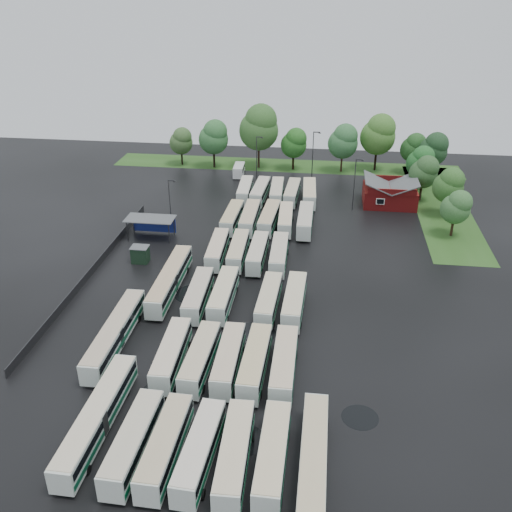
# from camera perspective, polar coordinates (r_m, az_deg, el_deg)

# --- Properties ---
(ground) EXTENTS (160.00, 160.00, 0.00)m
(ground) POSITION_cam_1_polar(r_m,az_deg,el_deg) (76.28, -2.68, -5.59)
(ground) COLOR black
(ground) RESTS_ON ground
(brick_building) EXTENTS (10.07, 8.60, 5.39)m
(brick_building) POSITION_cam_1_polar(r_m,az_deg,el_deg) (113.73, 13.20, 5.95)
(brick_building) COLOR maroon
(brick_building) RESTS_ON ground
(wash_shed) EXTENTS (8.20, 4.20, 3.58)m
(wash_shed) POSITION_cam_1_polar(r_m,az_deg,el_deg) (97.84, -10.46, 3.51)
(wash_shed) COLOR #2D2D30
(wash_shed) RESTS_ON ground
(utility_hut) EXTENTS (2.70, 2.20, 2.62)m
(utility_hut) POSITION_cam_1_polar(r_m,az_deg,el_deg) (90.12, -11.50, 0.17)
(utility_hut) COLOR black
(utility_hut) RESTS_ON ground
(grass_strip_north) EXTENTS (80.00, 10.00, 0.01)m
(grass_strip_north) POSITION_cam_1_polar(r_m,az_deg,el_deg) (134.92, 2.96, 9.02)
(grass_strip_north) COLOR #29521A
(grass_strip_north) RESTS_ON ground
(grass_strip_east) EXTENTS (10.00, 50.00, 0.01)m
(grass_strip_east) POSITION_cam_1_polar(r_m,az_deg,el_deg) (115.88, 18.03, 4.73)
(grass_strip_east) COLOR #29521A
(grass_strip_east) RESTS_ON ground
(west_fence) EXTENTS (0.10, 50.00, 1.20)m
(west_fence) POSITION_cam_1_polar(r_m,az_deg,el_deg) (88.73, -16.04, -1.33)
(west_fence) COLOR #2D2D30
(west_fence) RESTS_ON ground
(bus_r0c0) EXTENTS (2.71, 11.65, 3.23)m
(bus_r0c0) POSITION_cam_1_polar(r_m,az_deg,el_deg) (56.34, -12.15, -17.68)
(bus_r0c0) COLOR silver
(bus_r0c0) RESTS_ON ground
(bus_r0c1) EXTENTS (2.63, 11.45, 3.18)m
(bus_r0c1) POSITION_cam_1_polar(r_m,az_deg,el_deg) (55.50, -9.05, -18.22)
(bus_r0c1) COLOR silver
(bus_r0c1) RESTS_ON ground
(bus_r0c2) EXTENTS (2.90, 11.23, 3.10)m
(bus_r0c2) POSITION_cam_1_polar(r_m,az_deg,el_deg) (54.75, -5.66, -18.80)
(bus_r0c2) COLOR silver
(bus_r0c2) RESTS_ON ground
(bus_r0c3) EXTENTS (2.84, 11.67, 3.23)m
(bus_r0c3) POSITION_cam_1_polar(r_m,az_deg,el_deg) (54.15, -2.14, -19.20)
(bus_r0c3) COLOR silver
(bus_r0c3) RESTS_ON ground
(bus_r0c4) EXTENTS (2.48, 11.53, 3.21)m
(bus_r0c4) POSITION_cam_1_polar(r_m,az_deg,el_deg) (54.05, 1.67, -19.31)
(bus_r0c4) COLOR silver
(bus_r0c4) RESTS_ON ground
(bus_r1c0) EXTENTS (2.78, 11.46, 3.17)m
(bus_r1c0) POSITION_cam_1_polar(r_m,az_deg,el_deg) (66.18, -8.45, -9.68)
(bus_r1c0) COLOR silver
(bus_r1c0) RESTS_ON ground
(bus_r1c1) EXTENTS (2.68, 11.33, 3.14)m
(bus_r1c1) POSITION_cam_1_polar(r_m,az_deg,el_deg) (65.23, -5.60, -10.12)
(bus_r1c1) COLOR silver
(bus_r1c1) RESTS_ON ground
(bus_r1c2) EXTENTS (2.56, 11.26, 3.12)m
(bus_r1c2) POSITION_cam_1_polar(r_m,az_deg,el_deg) (64.83, -2.77, -10.28)
(bus_r1c2) COLOR silver
(bus_r1c2) RESTS_ON ground
(bus_r1c3) EXTENTS (2.65, 11.61, 3.22)m
(bus_r1c3) POSITION_cam_1_polar(r_m,az_deg,el_deg) (64.26, -0.11, -10.56)
(bus_r1c3) COLOR silver
(bus_r1c3) RESTS_ON ground
(bus_r1c4) EXTENTS (2.60, 11.66, 3.24)m
(bus_r1c4) POSITION_cam_1_polar(r_m,az_deg,el_deg) (63.98, 2.83, -10.78)
(bus_r1c4) COLOR silver
(bus_r1c4) RESTS_ON ground
(bus_r2c0) EXTENTS (2.75, 11.40, 3.15)m
(bus_r2c0) POSITION_cam_1_polar(r_m,az_deg,el_deg) (76.96, -5.80, -3.89)
(bus_r2c0) COLOR silver
(bus_r2c0) RESTS_ON ground
(bus_r2c1) EXTENTS (2.51, 11.59, 3.22)m
(bus_r2c1) POSITION_cam_1_polar(r_m,az_deg,el_deg) (76.67, -3.27, -3.88)
(bus_r2c1) COLOR silver
(bus_r2c1) RESTS_ON ground
(bus_r2c3) EXTENTS (2.66, 11.24, 3.11)m
(bus_r2c3) POSITION_cam_1_polar(r_m,az_deg,el_deg) (75.47, 1.28, -4.43)
(bus_r2c3) COLOR silver
(bus_r2c3) RESTS_ON ground
(bus_r2c4) EXTENTS (2.70, 11.60, 3.22)m
(bus_r2c4) POSITION_cam_1_polar(r_m,az_deg,el_deg) (75.34, 3.85, -4.49)
(bus_r2c4) COLOR silver
(bus_r2c4) RESTS_ON ground
(bus_r3c0) EXTENTS (2.79, 11.15, 3.08)m
(bus_r3c0) POSITION_cam_1_polar(r_m,az_deg,el_deg) (89.13, -3.89, 0.64)
(bus_r3c0) COLOR silver
(bus_r3c0) RESTS_ON ground
(bus_r3c1) EXTENTS (2.68, 11.11, 3.07)m
(bus_r3c1) POSITION_cam_1_polar(r_m,az_deg,el_deg) (88.68, -1.79, 0.55)
(bus_r3c1) COLOR silver
(bus_r3c1) RESTS_ON ground
(bus_r3c2) EXTENTS (2.35, 10.99, 3.06)m
(bus_r3c2) POSITION_cam_1_polar(r_m,az_deg,el_deg) (87.93, 0.16, 0.32)
(bus_r3c2) COLOR silver
(bus_r3c2) RESTS_ON ground
(bus_r3c3) EXTENTS (2.71, 11.34, 3.14)m
(bus_r3c3) POSITION_cam_1_polar(r_m,az_deg,el_deg) (87.41, 2.31, 0.16)
(bus_r3c3) COLOR silver
(bus_r3c3) RESTS_ON ground
(bus_r4c0) EXTENTS (2.62, 11.26, 3.12)m
(bus_r4c0) POSITION_cam_1_polar(r_m,az_deg,el_deg) (100.78, -2.40, 3.86)
(bus_r4c0) COLOR silver
(bus_r4c0) RESTS_ON ground
(bus_r4c1) EXTENTS (2.57, 11.66, 3.24)m
(bus_r4c1) POSITION_cam_1_polar(r_m,az_deg,el_deg) (100.36, -0.62, 3.82)
(bus_r4c1) COLOR silver
(bus_r4c1) RESTS_ON ground
(bus_r4c2) EXTENTS (2.99, 11.73, 3.24)m
(bus_r4c2) POSITION_cam_1_polar(r_m,az_deg,el_deg) (100.32, 1.33, 3.81)
(bus_r4c2) COLOR silver
(bus_r4c2) RESTS_ON ground
(bus_r4c3) EXTENTS (2.84, 11.12, 3.07)m
(bus_r4c3) POSITION_cam_1_polar(r_m,az_deg,el_deg) (100.06, 2.97, 3.66)
(bus_r4c3) COLOR silver
(bus_r4c3) RESTS_ON ground
(bus_r4c4) EXTENTS (2.52, 11.64, 3.24)m
(bus_r4c4) POSITION_cam_1_polar(r_m,az_deg,el_deg) (99.73, 4.95, 3.57)
(bus_r4c4) COLOR silver
(bus_r4c4) RESTS_ON ground
(bus_r5c0) EXTENTS (2.81, 11.08, 3.06)m
(bus_r5c0) POSITION_cam_1_polar(r_m,az_deg,el_deg) (113.87, -1.11, 6.59)
(bus_r5c0) COLOR silver
(bus_r5c0) RESTS_ON ground
(bus_r5c1) EXTENTS (2.86, 11.46, 3.17)m
(bus_r5c1) POSITION_cam_1_polar(r_m,az_deg,el_deg) (112.97, 0.42, 6.46)
(bus_r5c1) COLOR silver
(bus_r5c1) RESTS_ON ground
(bus_r5c2) EXTENTS (2.83, 11.14, 3.08)m
(bus_r5c2) POSITION_cam_1_polar(r_m,az_deg,el_deg) (113.08, 2.09, 6.43)
(bus_r5c2) COLOR silver
(bus_r5c2) RESTS_ON ground
(bus_r5c3) EXTENTS (2.71, 11.08, 3.06)m
(bus_r5c3) POSITION_cam_1_polar(r_m,az_deg,el_deg) (112.78, 3.63, 6.34)
(bus_r5c3) COLOR silver
(bus_r5c3) RESTS_ON ground
(bus_r5c4) EXTENTS (3.00, 11.76, 3.24)m
(bus_r5c4) POSITION_cam_1_polar(r_m,az_deg,el_deg) (112.37, 5.35, 6.25)
(bus_r5c4) COLOR silver
(bus_r5c4) RESTS_ON ground
(artic_bus_west_a) EXTENTS (2.57, 16.74, 3.10)m
(artic_bus_west_a) POSITION_cam_1_polar(r_m,az_deg,el_deg) (59.69, -15.57, -15.23)
(artic_bus_west_a) COLOR silver
(artic_bus_west_a) RESTS_ON ground
(artic_bus_west_b) EXTENTS (2.53, 17.15, 3.18)m
(artic_bus_west_b) POSITION_cam_1_polar(r_m,az_deg,el_deg) (81.08, -8.60, -2.35)
(artic_bus_west_b) COLOR silver
(artic_bus_west_b) RESTS_ON ground
(artic_bus_west_c) EXTENTS (2.53, 16.77, 3.11)m
(artic_bus_west_c) POSITION_cam_1_polar(r_m,az_deg,el_deg) (70.95, -13.91, -7.51)
(artic_bus_west_c) COLOR silver
(artic_bus_west_c) RESTS_ON ground
(artic_bus_east) EXTENTS (2.39, 16.58, 3.08)m
(artic_bus_east) POSITION_cam_1_polar(r_m,az_deg,el_deg) (53.39, 5.70, -20.29)
(artic_bus_east) COLOR silver
(artic_bus_east) RESTS_ON ground
(minibus) EXTENTS (2.40, 5.82, 2.50)m
(minibus) POSITION_cam_1_polar(r_m,az_deg,el_deg) (127.17, -1.72, 8.60)
(minibus) COLOR silver
(minibus) RESTS_ON ground
(tree_north_0) EXTENTS (5.35, 5.35, 8.86)m
(tree_north_0) POSITION_cam_1_polar(r_m,az_deg,el_deg) (134.98, -7.46, 11.36)
(tree_north_0) COLOR black
(tree_north_0) RESTS_ON ground
(tree_north_1) EXTENTS (6.74, 6.74, 11.16)m
(tree_north_1) POSITION_cam_1_polar(r_m,az_deg,el_deg) (131.80, -4.21, 11.81)
(tree_north_1) COLOR black
(tree_north_1) RESTS_ON ground
(tree_north_2) EXTENTS (8.87, 8.87, 14.69)m
(tree_north_2) POSITION_cam_1_polar(r_m,az_deg,el_deg) (130.69, 0.35, 12.78)
(tree_north_2) COLOR black
(tree_north_2) RESTS_ON ground
(tree_north_3) EXTENTS (5.84, 5.83, 9.66)m
(tree_north_3) POSITION_cam_1_polar(r_m,az_deg,el_deg) (130.52, 3.87, 11.23)
(tree_north_3) COLOR black
(tree_north_3) RESTS_ON ground
(tree_north_4) EXTENTS (6.63, 6.63, 10.99)m
(tree_north_4) POSITION_cam_1_polar(r_m,az_deg,el_deg) (129.83, 8.76, 11.30)
(tree_north_4) COLOR #351F15
(tree_north_4) RESTS_ON ground
(tree_north_5) EXTENTS (7.81, 7.81, 12.93)m
(tree_north_5) POSITION_cam_1_polar(r_m,az_deg,el_deg) (132.01, 12.18, 11.83)
(tree_north_5) COLOR black
(tree_north_5) RESTS_ON ground
(tree_north_6) EXTENTS (5.55, 5.55, 9.19)m
(tree_north_6) POSITION_cam_1_polar(r_m,az_deg,el_deg) (132.36, 15.52, 10.42)
(tree_north_6) COLOR #322413
(tree_north_6) RESTS_ON ground
(tree_east_0) EXTENTS (5.05, 5.02, 8.31)m
(tree_east_0) POSITION_cam_1_polar(r_m,az_deg,el_deg) (101.37, 19.44, 4.67)
(tree_east_0) COLOR black
(tree_east_0) RESTS_ON ground
(tree_east_1) EXTENTS (5.60, 5.60, 9.27)m
(tree_east_1) POSITION_cam_1_polar(r_m,az_deg,el_deg) (109.77, 18.77, 6.75)
(tree_east_1) COLOR black
(tree_east_1) RESTS_ON ground
(tree_east_2) EXTENTS (5.58, 5.54, 9.18)m
(tree_east_2) POSITION_cam_1_polar(r_m,az_deg,el_deg) (116.10, 16.51, 8.09)
(tree_east_2) COLOR #372B1D
(tree_east_2) RESTS_ON ground
(tree_east_3) EXTENTS (5.60, 5.60, 9.28)m
(tree_east_3) POSITION_cam_1_polar(r_m,az_deg,el_deg) (122.29, 16.18, 9.07)
(tree_east_3) COLOR black
(tree_east_3) RESTS_ON ground
(tree_east_4) EXTENTS (6.21, 6.21, 10.29)m
(tree_east_4) POSITION_cam_1_polar(r_m,az_deg,el_deg) (129.75, 17.38, 10.19)
(tree_east_4) COLOR black
(tree_east_4) RESTS_ON ground
(lamp_post_ne) EXTENTS (1.54, 0.30, 9.99)m
(lamp_post_ne) POSITION_cam_1_polar(r_m,az_deg,el_deg) (108.10, 9.89, 7.40)
(lamp_post_ne) COLOR #2D2D30
(lamp_post_ne) RESTS_ON ground
(lamp_post_nw) EXTENTS (1.42, 0.28, 9.22)m
(lamp_post_nw) POSITION_cam_1_polar(r_m,az_deg,el_deg) (98.95, -8.55, 5.41)
(lamp_post_nw) COLOR #2D2D30
(lamp_post_nw) RESTS_ON ground
(lamp_post_back_w) EXTENTS (1.48, 0.29, 9.63)m
(lamp_post_back_w) POSITION_cam_1_polar(r_m,az_deg,el_deg) (123.08, 0.12, 10.05)
(lamp_post_back_w) COLOR #2D2D30
(lamp_post_back_w) RESTS_ON ground
(lamp_post_back_e) EXTENTS (1.61, 0.31, 10.47)m
(lamp_post_back_e) POSITION_cam_1_polar(r_m,az_deg,el_deg) (124.27, 5.77, 10.31)
(lamp_post_back_e) COLOR #2D2D30
(lamp_post_back_e) RESTS_ON ground
(puddle_0) EXTENTS (5.86, 5.86, 0.01)m
(puddle_0) POSITION_cam_1_polar(r_m,az_deg,el_deg) (63.59, -8.82, -13.44)
(puddle_0) COLOR black
(puddle_0) RESTS_ON ground
(puddle_1) EXTENTS (4.39, 4.39, 0.01)m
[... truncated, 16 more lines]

